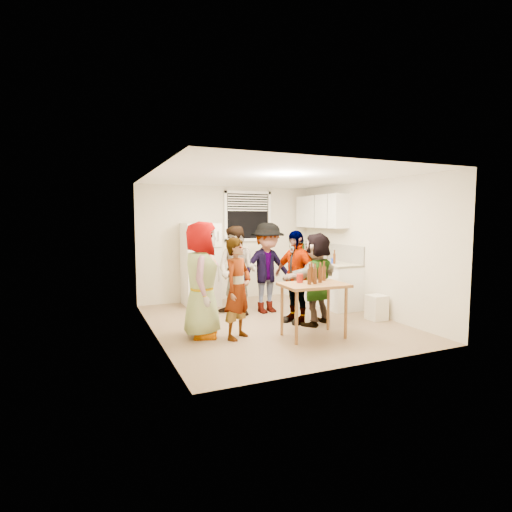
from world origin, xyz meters
name	(u,v)px	position (x,y,z in m)	size (l,w,h in m)	color
room	(272,322)	(0.00, 0.00, 0.00)	(4.00, 4.50, 2.50)	beige
window	(248,216)	(0.45, 2.21, 1.85)	(1.12, 0.10, 1.06)	white
refrigerator	(201,264)	(-0.75, 1.88, 0.85)	(0.70, 0.70, 1.70)	white
counter_lower	(320,282)	(1.70, 1.15, 0.43)	(0.60, 2.20, 0.86)	white
countertop	(320,261)	(1.70, 1.15, 0.88)	(0.64, 2.22, 0.04)	beige
backsplash	(332,252)	(1.99, 1.15, 1.08)	(0.03, 2.20, 0.36)	beige
upper_cabinets	(321,212)	(1.83, 1.35, 1.95)	(0.34, 1.60, 0.70)	white
kettle	(322,261)	(1.65, 1.00, 0.90)	(0.24, 0.20, 0.20)	silver
paper_towel	(319,260)	(1.68, 1.17, 0.90)	(0.11, 0.11, 0.23)	white
wine_bottle	(303,257)	(1.75, 1.99, 0.90)	(0.08, 0.08, 0.31)	black
beer_bottle_counter	(334,264)	(1.60, 0.49, 0.90)	(0.05, 0.05, 0.21)	#47230C
blue_cup	(333,263)	(1.62, 0.56, 0.90)	(0.08, 0.08, 0.11)	#1431D1
picture_frame	(324,256)	(1.92, 1.35, 0.98)	(0.02, 0.19, 0.16)	gold
trash_bin	(377,306)	(1.79, -0.57, 0.25)	(0.30, 0.30, 0.44)	white
serving_table	(313,337)	(0.20, -1.02, 0.00)	(0.97, 0.65, 0.82)	brown
beer_bottle_table	(320,283)	(0.33, -0.98, 0.82)	(0.06, 0.06, 0.23)	#47230C
red_cup	(300,283)	(0.05, -0.85, 0.82)	(0.10, 0.10, 0.13)	#A32316
guest_grey	(202,336)	(-1.34, -0.31, 0.00)	(0.86, 1.76, 0.56)	gray
guest_stripe	(238,338)	(-0.88, -0.62, 0.00)	(0.55, 1.52, 0.36)	#141933
guest_back_left	(237,315)	(-0.36, 0.76, 0.00)	(0.81, 1.66, 0.63)	#513522
guest_back_right	(267,312)	(0.24, 0.71, 0.00)	(1.11, 1.72, 0.64)	#3C3B40
guest_black	(295,322)	(0.37, -0.15, 0.00)	(0.94, 1.60, 0.39)	black
guest_orange	(316,324)	(0.64, -0.40, 0.00)	(1.45, 1.57, 0.46)	#C58B45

